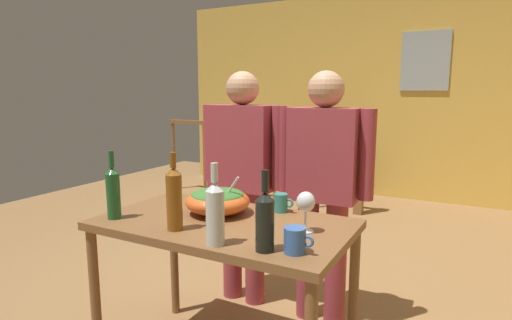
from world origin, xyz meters
TOP-DOWN VIEW (x-y plane):
  - ground_plane at (0.00, 0.00)m, footprint 8.46×8.46m
  - back_wall at (0.00, 3.25)m, footprint 6.14×0.10m
  - framed_picture at (0.41, 3.19)m, footprint 0.57×0.03m
  - stair_railing at (-1.01, 2.21)m, footprint 2.80×0.10m
  - tv_console at (-0.77, 2.90)m, footprint 0.90×0.40m
  - flat_screen_tv at (-0.77, 2.87)m, footprint 0.50×0.12m
  - serving_table at (-0.03, -0.84)m, footprint 1.23×0.70m
  - salad_bowl at (-0.12, -0.74)m, footprint 0.33×0.33m
  - wine_glass at (0.39, -0.80)m, footprint 0.08×0.08m
  - wine_bottle_green at (-0.53, -1.06)m, footprint 0.07×0.07m
  - wine_bottle_clear at (0.11, -1.12)m, footprint 0.08×0.08m
  - wine_bottle_dark at (0.33, -1.08)m, footprint 0.08×0.08m
  - wine_bottle_amber at (-0.15, -1.05)m, footprint 0.07×0.07m
  - mug_teal at (0.16, -0.56)m, footprint 0.11×0.07m
  - mug_blue at (0.44, -1.05)m, footprint 0.12×0.09m
  - person_standing_left at (-0.30, -0.16)m, footprint 0.62×0.23m
  - person_standing_right at (0.25, -0.16)m, footprint 0.59×0.23m

SIDE VIEW (x-z plane):
  - ground_plane at x=0.00m, z-range 0.00..0.00m
  - tv_console at x=-0.77m, z-range 0.00..0.52m
  - stair_railing at x=-1.01m, z-range 0.12..1.19m
  - serving_table at x=-0.03m, z-range 0.30..1.10m
  - flat_screen_tv at x=-0.77m, z-range 0.55..0.94m
  - mug_teal at x=0.16m, z-range 0.79..0.89m
  - mug_blue at x=0.44m, z-range 0.79..0.89m
  - salad_bowl at x=-0.12m, z-range 0.76..0.97m
  - person_standing_right at x=0.25m, z-range 0.13..1.67m
  - person_standing_left at x=-0.30m, z-range 0.14..1.69m
  - wine_bottle_dark at x=0.33m, z-range 0.75..1.08m
  - wine_glass at x=0.39m, z-range 0.83..1.02m
  - wine_bottle_green at x=-0.53m, z-range 0.76..1.10m
  - wine_bottle_clear at x=0.11m, z-range 0.76..1.10m
  - wine_bottle_amber at x=-0.15m, z-range 0.76..1.12m
  - back_wall at x=0.00m, z-range 0.00..2.70m
  - framed_picture at x=0.41m, z-range 1.43..2.16m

